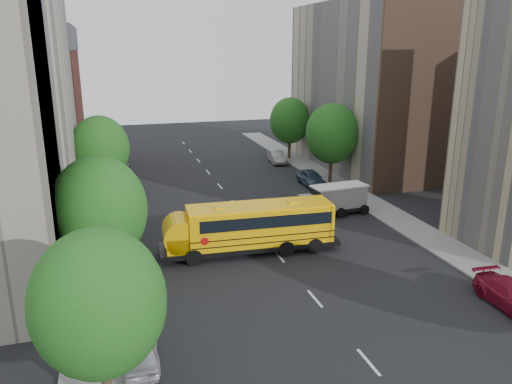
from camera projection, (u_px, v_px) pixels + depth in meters
name	position (u px, v px, depth m)	size (l,w,h in m)	color
ground	(270.00, 245.00, 34.85)	(120.00, 120.00, 0.00)	black
sidewalk_left	(99.00, 237.00, 36.28)	(3.00, 80.00, 0.12)	slate
sidewalk_right	(380.00, 208.00, 42.58)	(3.00, 80.00, 0.12)	slate
lane_markings	(235.00, 204.00, 44.05)	(0.15, 64.00, 0.01)	silver
building_left_redbrick	(32.00, 112.00, 53.85)	(10.00, 15.00, 13.00)	maroon
building_right_far	(368.00, 87.00, 55.64)	(10.00, 22.00, 18.00)	#B3A48B
building_right_sidewall	(427.00, 96.00, 45.52)	(10.10, 0.30, 18.00)	brown
street_tree_0	(99.00, 303.00, 17.66)	(4.80, 4.80, 7.41)	#38281C
street_tree_1	(99.00, 210.00, 26.77)	(5.12, 5.12, 7.90)	#38281C
street_tree_2	(100.00, 149.00, 43.36)	(4.99, 4.99, 7.71)	#38281C
street_tree_4	(332.00, 134.00, 49.31)	(5.25, 5.25, 8.10)	#38281C
street_tree_5	(290.00, 121.00, 60.45)	(4.86, 4.86, 7.51)	#38281C
school_bus	(248.00, 226.00, 33.19)	(12.15, 3.50, 3.39)	black
safari_truck	(334.00, 199.00, 40.97)	(5.89, 2.63, 2.45)	black
parked_car_0	(141.00, 350.00, 21.74)	(1.55, 3.85, 1.31)	silver
parked_car_1	(124.00, 221.00, 37.66)	(1.45, 4.17, 1.37)	silver
parked_car_2	(118.00, 170.00, 52.79)	(2.46, 5.33, 1.48)	black
parked_car_4	(311.00, 178.00, 49.60)	(1.84, 4.56, 1.56)	#33425A
parked_car_5	(277.00, 157.00, 59.42)	(1.52, 4.35, 1.43)	gray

